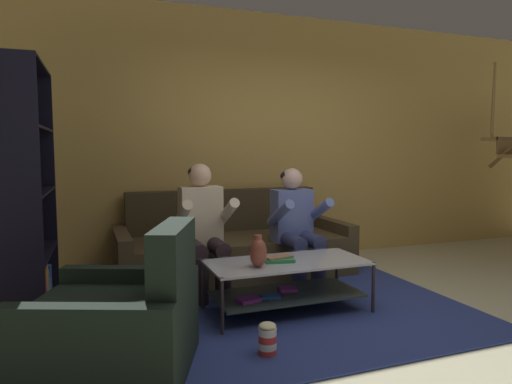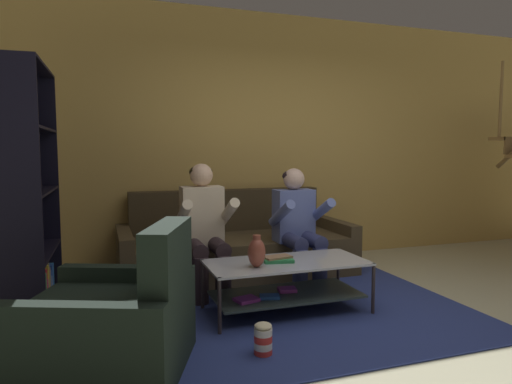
# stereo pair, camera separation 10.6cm
# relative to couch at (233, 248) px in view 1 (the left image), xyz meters

# --- Properties ---
(ground) EXTENTS (16.80, 16.80, 0.00)m
(ground) POSITION_rel_couch_xyz_m (0.54, -1.90, -0.28)
(ground) COLOR #BDBB9A
(back_partition) EXTENTS (8.40, 0.12, 2.90)m
(back_partition) POSITION_rel_couch_xyz_m (0.54, 0.56, 1.17)
(back_partition) COLOR tan
(back_partition) RESTS_ON ground
(couch) EXTENTS (2.41, 0.98, 0.87)m
(couch) POSITION_rel_couch_xyz_m (0.00, 0.00, 0.00)
(couch) COLOR #473A24
(couch) RESTS_ON ground
(person_seated_left) EXTENTS (0.50, 0.58, 1.19)m
(person_seated_left) POSITION_rel_couch_xyz_m (-0.46, -0.58, 0.36)
(person_seated_left) COLOR #2C2025
(person_seated_left) RESTS_ON ground
(person_seated_right) EXTENTS (0.50, 0.58, 1.13)m
(person_seated_right) POSITION_rel_couch_xyz_m (0.46, -0.58, 0.34)
(person_seated_right) COLOR navy
(person_seated_right) RESTS_ON ground
(coffee_table) EXTENTS (1.29, 0.59, 0.42)m
(coffee_table) POSITION_rel_couch_xyz_m (0.05, -1.26, 0.00)
(coffee_table) COLOR #B6BAC5
(coffee_table) RESTS_ON ground
(area_rug) EXTENTS (3.00, 3.20, 0.01)m
(area_rug) POSITION_rel_couch_xyz_m (0.03, -0.76, -0.27)
(area_rug) COLOR navy
(area_rug) RESTS_ON ground
(vase) EXTENTS (0.13, 0.13, 0.25)m
(vase) POSITION_rel_couch_xyz_m (-0.23, -1.35, 0.26)
(vase) COLOR brown
(vase) RESTS_ON coffee_table
(book_stack) EXTENTS (0.26, 0.21, 0.04)m
(book_stack) POSITION_rel_couch_xyz_m (-0.01, -1.24, 0.16)
(book_stack) COLOR #2A8A4D
(book_stack) RESTS_ON coffee_table
(bookshelf) EXTENTS (0.35, 1.08, 1.97)m
(bookshelf) POSITION_rel_couch_xyz_m (-1.92, -0.67, 0.46)
(bookshelf) COLOR black
(bookshelf) RESTS_ON ground
(armchair) EXTENTS (1.14, 1.13, 0.89)m
(armchair) POSITION_rel_couch_xyz_m (-1.29, -1.88, 0.01)
(armchair) COLOR black
(armchair) RESTS_ON ground
(popcorn_tub) EXTENTS (0.12, 0.12, 0.22)m
(popcorn_tub) POSITION_rel_couch_xyz_m (-0.39, -1.95, -0.17)
(popcorn_tub) COLOR red
(popcorn_tub) RESTS_ON ground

